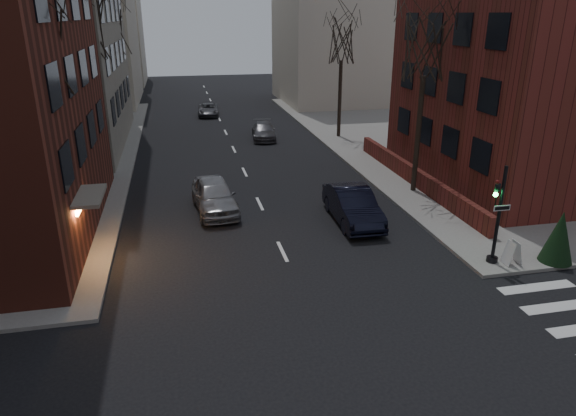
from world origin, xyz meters
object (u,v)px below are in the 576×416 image
(tree_right_b, at_px, (342,40))
(car_lane_far, at_px, (208,110))
(tree_left_b, at_px, (85,24))
(tree_left_a, at_px, (38,43))
(evergreen_shrub, at_px, (559,237))
(car_lane_gray, at_px, (264,131))
(sandwich_board, at_px, (513,252))
(streetlamp_far, at_px, (126,76))
(parked_sedan, at_px, (353,205))
(car_lane_silver, at_px, (214,196))
(streetlamp_near, at_px, (97,117))
(traffic_signal, at_px, (497,221))
(tree_left_c, at_px, (111,32))
(tree_right_a, at_px, (426,44))

(tree_right_b, distance_m, car_lane_far, 16.95)
(tree_left_b, xyz_separation_m, tree_right_b, (17.60, 6.00, -1.33))
(tree_left_a, bearing_deg, evergreen_shrub, -15.91)
(car_lane_gray, xyz_separation_m, sandwich_board, (5.89, -24.23, -0.01))
(car_lane_gray, bearing_deg, sandwich_board, -70.10)
(streetlamp_far, xyz_separation_m, evergreen_shrub, (18.70, -33.50, -3.02))
(parked_sedan, relative_size, car_lane_silver, 1.03)
(parked_sedan, distance_m, sandwich_board, 7.52)
(tree_right_b, bearing_deg, streetlamp_near, -149.53)
(traffic_signal, xyz_separation_m, tree_left_c, (-16.74, 31.01, 6.12))
(tree_left_b, bearing_deg, streetlamp_near, -81.47)
(tree_right_a, bearing_deg, tree_left_b, 155.56)
(tree_left_b, height_order, tree_right_b, tree_left_b)
(streetlamp_near, height_order, streetlamp_far, same)
(parked_sedan, bearing_deg, sandwich_board, -50.29)
(streetlamp_near, distance_m, car_lane_silver, 8.11)
(parked_sedan, distance_m, evergreen_shrub, 8.91)
(tree_left_c, height_order, tree_right_b, tree_left_c)
(traffic_signal, bearing_deg, car_lane_silver, 140.77)
(tree_left_b, xyz_separation_m, car_lane_silver, (6.39, -8.55, -8.07))
(streetlamp_far, relative_size, car_lane_gray, 1.42)
(traffic_signal, xyz_separation_m, streetlamp_far, (-16.14, 33.01, 2.33))
(parked_sedan, bearing_deg, car_lane_silver, 157.29)
(tree_left_c, xyz_separation_m, streetlamp_near, (0.60, -18.00, -3.79))
(tree_left_c, distance_m, evergreen_shrub, 37.56)
(tree_left_a, height_order, streetlamp_far, tree_left_a)
(car_lane_silver, distance_m, sandwich_board, 14.12)
(car_lane_gray, bearing_deg, streetlamp_near, -128.89)
(tree_right_a, distance_m, tree_right_b, 14.01)
(tree_left_a, bearing_deg, parked_sedan, 2.59)
(car_lane_silver, bearing_deg, traffic_signal, -43.54)
(tree_left_a, relative_size, tree_right_a, 1.06)
(streetlamp_far, distance_m, car_lane_far, 8.42)
(tree_left_c, distance_m, streetlamp_far, 4.33)
(car_lane_gray, relative_size, car_lane_far, 1.04)
(tree_left_c, bearing_deg, traffic_signal, -61.64)
(streetlamp_far, relative_size, sandwich_board, 6.50)
(evergreen_shrub, bearing_deg, sandwich_board, 174.18)
(tree_left_b, bearing_deg, evergreen_shrub, -42.20)
(sandwich_board, bearing_deg, evergreen_shrub, -1.81)
(traffic_signal, relative_size, sandwich_board, 4.14)
(car_lane_far, bearing_deg, evergreen_shrub, -68.31)
(evergreen_shrub, bearing_deg, streetlamp_near, 144.17)
(tree_right_b, xyz_separation_m, parked_sedan, (-4.80, -17.42, -6.75))
(traffic_signal, relative_size, car_lane_silver, 0.81)
(tree_right_b, bearing_deg, streetlamp_far, 149.53)
(parked_sedan, bearing_deg, traffic_signal, -53.46)
(tree_left_a, relative_size, parked_sedan, 2.02)
(tree_left_b, relative_size, evergreen_shrub, 5.04)
(tree_left_c, relative_size, streetlamp_near, 1.55)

